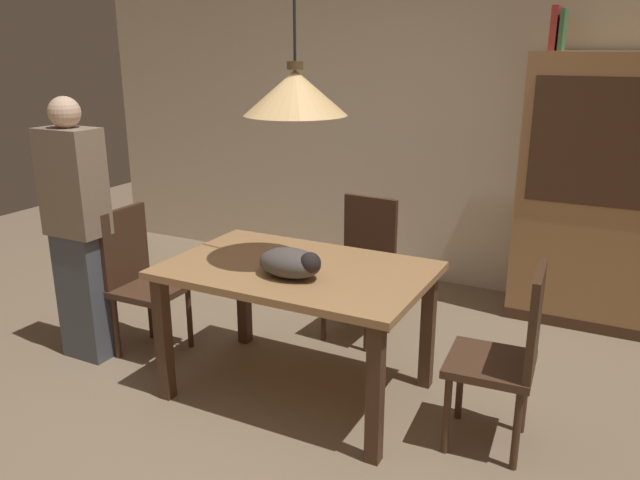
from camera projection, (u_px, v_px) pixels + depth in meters
name	position (u px, v px, depth m)	size (l,w,h in m)	color
ground	(257.00, 443.00, 3.10)	(10.00, 10.00, 0.00)	#847056
back_wall	(434.00, 103.00, 4.93)	(6.40, 0.10, 2.90)	beige
dining_table	(297.00, 284.00, 3.38)	(1.40, 0.90, 0.75)	#A87A4C
chair_left_side	(140.00, 275.00, 3.91)	(0.41, 0.41, 0.93)	#472D1E
chair_far_back	(363.00, 261.00, 4.17)	(0.43, 0.43, 0.93)	#472D1E
chair_right_side	(509.00, 351.00, 2.94)	(0.43, 0.43, 0.93)	#472D1E
cat_sleeping	(292.00, 263.00, 3.18)	(0.39, 0.23, 0.16)	#4C4742
pendant_lamp	(295.00, 92.00, 3.08)	(0.52, 0.52, 1.30)	#E5B775
hutch_bookcase	(604.00, 199.00, 4.24)	(1.12, 0.45, 1.85)	#A87A4C
book_red_tall	(555.00, 28.00, 4.10)	(0.04, 0.22, 0.28)	#B73833
book_green_slim	(563.00, 30.00, 4.08)	(0.03, 0.20, 0.26)	#427A4C
person_standing	(79.00, 232.00, 3.77)	(0.36, 0.22, 1.61)	#4C515B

